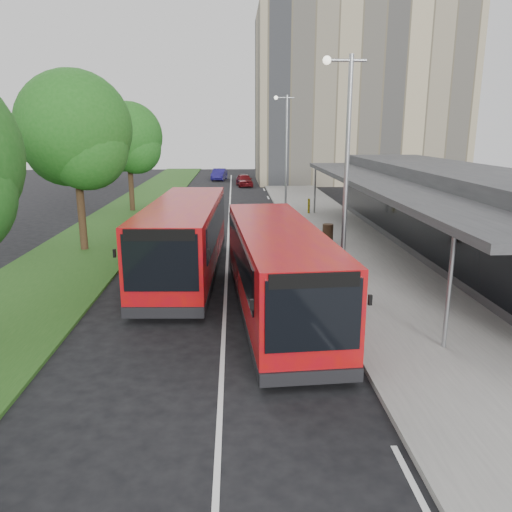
{
  "coord_description": "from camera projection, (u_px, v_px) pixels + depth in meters",
  "views": [
    {
      "loc": [
        0.35,
        -15.08,
        5.79
      ],
      "look_at": [
        1.09,
        1.72,
        1.5
      ],
      "focal_mm": 35.0,
      "sensor_mm": 36.0,
      "label": 1
    }
  ],
  "objects": [
    {
      "name": "grass_verge",
      "position": [
        130.0,
        213.0,
        35.07
      ],
      "size": [
        5.0,
        80.0,
        0.1
      ],
      "primitive_type": "cube",
      "color": "#204B18",
      "rests_on": "ground"
    },
    {
      "name": "lamp_post_far",
      "position": [
        285.0,
        144.0,
        36.32
      ],
      "size": [
        1.44,
        0.28,
        8.0
      ],
      "color": "gray",
      "rests_on": "pavement"
    },
    {
      "name": "car_near",
      "position": [
        244.0,
        180.0,
        51.81
      ],
      "size": [
        1.87,
        3.87,
        1.27
      ],
      "primitive_type": "imported",
      "rotation": [
        0.0,
        0.0,
        0.1
      ],
      "color": "#620E12",
      "rests_on": "ground"
    },
    {
      "name": "lamp_post_near",
      "position": [
        344.0,
        161.0,
        16.96
      ],
      "size": [
        1.44,
        0.28,
        8.0
      ],
      "color": "gray",
      "rests_on": "pavement"
    },
    {
      "name": "bus_main",
      "position": [
        277.0,
        270.0,
        15.74
      ],
      "size": [
        3.26,
        10.22,
        2.85
      ],
      "rotation": [
        0.0,
        0.0,
        0.07
      ],
      "color": "#A81109",
      "rests_on": "ground"
    },
    {
      "name": "lane_centre_line",
      "position": [
        229.0,
        226.0,
        30.54
      ],
      "size": [
        0.12,
        70.0,
        0.01
      ],
      "primitive_type": "cube",
      "color": "silver",
      "rests_on": "ground"
    },
    {
      "name": "litter_bin",
      "position": [
        328.0,
        234.0,
        25.31
      ],
      "size": [
        0.66,
        0.66,
        0.97
      ],
      "primitive_type": "cylinder",
      "rotation": [
        0.0,
        0.0,
        -0.26
      ],
      "color": "#332215",
      "rests_on": "pavement"
    },
    {
      "name": "bollard",
      "position": [
        309.0,
        206.0,
        34.29
      ],
      "size": [
        0.2,
        0.2,
        1.01
      ],
      "primitive_type": "cylinder",
      "rotation": [
        0.0,
        0.0,
        0.25
      ],
      "color": "yellow",
      "rests_on": "pavement"
    },
    {
      "name": "tree_far",
      "position": [
        128.0,
        141.0,
        34.87
      ],
      "size": [
        4.78,
        4.78,
        7.68
      ],
      "color": "black",
      "rests_on": "ground"
    },
    {
      "name": "ground",
      "position": [
        225.0,
        315.0,
        16.02
      ],
      "size": [
        120.0,
        120.0,
        0.0
      ],
      "primitive_type": "plane",
      "color": "black",
      "rests_on": "ground"
    },
    {
      "name": "office_block",
      "position": [
        357.0,
        99.0,
        55.04
      ],
      "size": [
        22.0,
        12.0,
        18.0
      ],
      "primitive_type": "cube",
      "color": "tan",
      "rests_on": "ground"
    },
    {
      "name": "station_building",
      "position": [
        455.0,
        210.0,
        23.72
      ],
      "size": [
        7.7,
        26.0,
        4.0
      ],
      "color": "#2E2E30",
      "rests_on": "ground"
    },
    {
      "name": "tree_mid",
      "position": [
        75.0,
        136.0,
        23.13
      ],
      "size": [
        5.28,
        5.28,
        8.48
      ],
      "color": "black",
      "rests_on": "ground"
    },
    {
      "name": "kerb_dashes",
      "position": [
        277.0,
        215.0,
        34.55
      ],
      "size": [
        0.12,
        56.0,
        0.01
      ],
      "color": "silver",
      "rests_on": "ground"
    },
    {
      "name": "car_far",
      "position": [
        219.0,
        174.0,
        58.08
      ],
      "size": [
        1.9,
        4.16,
        1.32
      ],
      "primitive_type": "imported",
      "rotation": [
        0.0,
        0.0,
        -0.13
      ],
      "color": "navy",
      "rests_on": "ground"
    },
    {
      "name": "bus_second",
      "position": [
        185.0,
        239.0,
        19.9
      ],
      "size": [
        3.13,
        10.7,
        3.0
      ],
      "rotation": [
        0.0,
        0.0,
        -0.04
      ],
      "color": "#A81109",
      "rests_on": "ground"
    },
    {
      "name": "pavement",
      "position": [
        313.0,
        211.0,
        35.61
      ],
      "size": [
        5.0,
        80.0,
        0.15
      ],
      "primitive_type": "cube",
      "color": "gray",
      "rests_on": "ground"
    }
  ]
}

